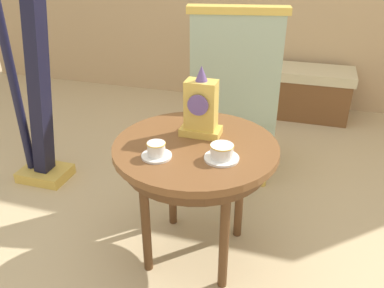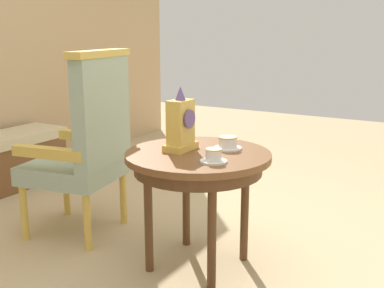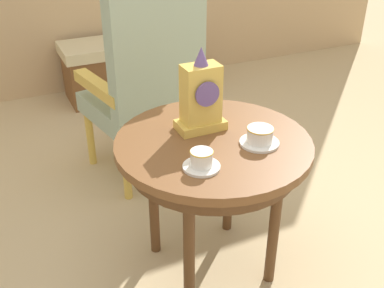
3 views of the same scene
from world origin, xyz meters
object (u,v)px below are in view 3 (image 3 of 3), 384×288
Objects in this scene: window_bench at (132,66)px; teacup_right at (260,136)px; armchair at (147,80)px; side_table at (213,156)px; mantel_clock at (201,98)px; teacup_left at (202,161)px.

teacup_right is at bearing -94.66° from window_bench.
armchair is (-0.12, 0.89, -0.07)m from teacup_right.
teacup_right is 2.15m from window_bench.
mantel_clock reaches higher than side_table.
teacup_right reaches higher than side_table.
window_bench is (0.31, 2.00, -0.34)m from side_table.
armchair reaches higher than mantel_clock.
armchair is (0.02, 0.79, 0.03)m from side_table.
window_bench is (0.32, 1.90, -0.55)m from mantel_clock.
window_bench is at bearing 81.07° from side_table.
teacup_left is at bearing -98.74° from armchair.
mantel_clock is 0.71m from armchair.
teacup_right is at bearing -82.04° from armchair.
mantel_clock reaches higher than teacup_right.
side_table is 5.06× the size of teacup_right.
armchair reaches higher than window_bench.
mantel_clock is at bearing 126.27° from teacup_right.
mantel_clock is 0.31× the size of window_bench.
teacup_right is (0.27, 0.06, 0.00)m from teacup_left.
side_table is 0.23m from mantel_clock.
mantel_clock is at bearing 92.56° from side_table.
teacup_left is at bearing -167.32° from teacup_right.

